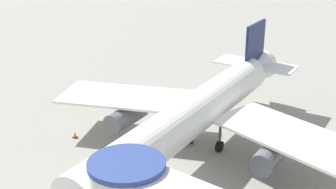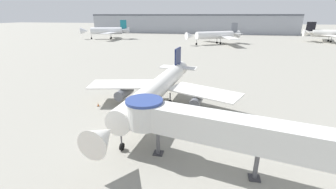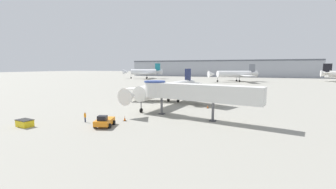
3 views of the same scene
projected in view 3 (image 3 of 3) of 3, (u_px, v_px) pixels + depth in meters
name	position (u px, v px, depth m)	size (l,w,h in m)	color
ground_plane	(165.00, 105.00, 53.62)	(800.00, 800.00, 0.00)	gray
main_airplane	(169.00, 89.00, 55.75)	(27.24, 33.59, 8.57)	white
jet_bridge	(189.00, 92.00, 39.61)	(21.89, 7.57, 6.39)	silver
pushback_tug_orange	(104.00, 121.00, 34.17)	(3.22, 4.17, 1.85)	orange
service_container_yellow	(25.00, 123.00, 34.18)	(2.77, 1.98, 1.09)	yellow
traffic_cone_starboard_wing	(208.00, 107.00, 49.39)	(0.50, 0.50, 0.82)	black
traffic_cone_port_wing	(130.00, 100.00, 59.01)	(0.40, 0.40, 0.66)	black
traffic_cone_near_nose	(125.00, 119.00, 37.83)	(0.51, 0.51, 0.83)	black
ground_crew_marshaller	(85.00, 116.00, 36.84)	(0.36, 0.26, 1.68)	#1E2338
background_jet_teal_tail	(144.00, 72.00, 176.67)	(31.09, 30.39, 11.96)	silver
background_jet_gray_tail	(235.00, 74.00, 139.15)	(30.16, 31.39, 10.92)	white
terminal_building	(218.00, 68.00, 219.76)	(172.06, 24.31, 15.64)	#999EA8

